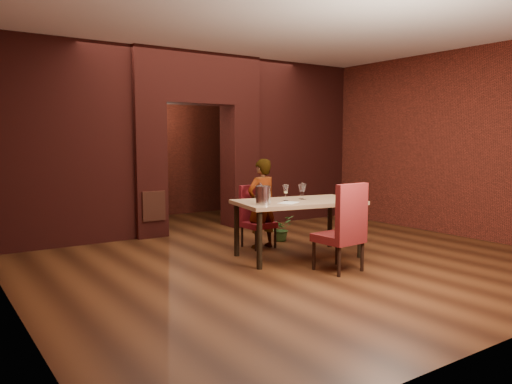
% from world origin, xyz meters
% --- Properties ---
extents(floor, '(8.00, 8.00, 0.00)m').
position_xyz_m(floor, '(0.00, 0.00, 0.00)').
color(floor, '#422210').
rests_on(floor, ground).
extents(ceiling, '(7.00, 8.00, 0.04)m').
position_xyz_m(ceiling, '(0.00, 0.00, 3.20)').
color(ceiling, silver).
rests_on(ceiling, ground).
extents(wall_back, '(7.00, 0.04, 3.20)m').
position_xyz_m(wall_back, '(0.00, 4.00, 1.60)').
color(wall_back, maroon).
rests_on(wall_back, ground).
extents(wall_right, '(0.04, 8.00, 3.20)m').
position_xyz_m(wall_right, '(3.50, 0.00, 1.60)').
color(wall_right, maroon).
rests_on(wall_right, ground).
extents(pillar_left, '(0.55, 0.55, 2.30)m').
position_xyz_m(pillar_left, '(-0.95, 2.00, 1.15)').
color(pillar_left, maroon).
rests_on(pillar_left, ground).
extents(pillar_right, '(0.55, 0.55, 2.30)m').
position_xyz_m(pillar_right, '(0.95, 2.00, 1.15)').
color(pillar_right, maroon).
rests_on(pillar_right, ground).
extents(lintel, '(2.45, 0.55, 0.90)m').
position_xyz_m(lintel, '(0.00, 2.00, 2.75)').
color(lintel, maroon).
rests_on(lintel, ground).
extents(wing_wall_left, '(2.28, 0.35, 3.20)m').
position_xyz_m(wing_wall_left, '(-2.36, 2.00, 1.60)').
color(wing_wall_left, maroon).
rests_on(wing_wall_left, ground).
extents(wing_wall_right, '(2.28, 0.35, 3.20)m').
position_xyz_m(wing_wall_right, '(2.36, 2.00, 1.60)').
color(wing_wall_right, maroon).
rests_on(wing_wall_right, ground).
extents(vent_panel, '(0.40, 0.03, 0.50)m').
position_xyz_m(vent_panel, '(-0.95, 1.71, 0.55)').
color(vent_panel, brown).
rests_on(vent_panel, ground).
extents(rear_door, '(0.90, 0.08, 2.10)m').
position_xyz_m(rear_door, '(-0.40, 3.94, 1.05)').
color(rear_door, black).
rests_on(rear_door, ground).
extents(rear_door_frame, '(1.02, 0.04, 2.22)m').
position_xyz_m(rear_door_frame, '(-0.40, 3.90, 1.05)').
color(rear_door_frame, black).
rests_on(rear_door_frame, ground).
extents(dining_table, '(1.88, 1.28, 0.81)m').
position_xyz_m(dining_table, '(0.21, -0.70, 0.41)').
color(dining_table, '#A57B56').
rests_on(dining_table, ground).
extents(chair_far, '(0.45, 0.45, 0.96)m').
position_xyz_m(chair_far, '(0.10, 0.13, 0.48)').
color(chair_far, maroon).
rests_on(chair_far, ground).
extents(chair_near, '(0.55, 0.55, 1.13)m').
position_xyz_m(chair_near, '(0.16, -1.57, 0.56)').
color(chair_near, maroon).
rests_on(chair_near, ground).
extents(person_seated, '(0.52, 0.35, 1.37)m').
position_xyz_m(person_seated, '(0.13, 0.09, 0.69)').
color(person_seated, white).
rests_on(person_seated, ground).
extents(wine_glass_a, '(0.09, 0.09, 0.23)m').
position_xyz_m(wine_glass_a, '(0.03, -0.64, 0.92)').
color(wine_glass_a, white).
rests_on(wine_glass_a, dining_table).
extents(wine_glass_b, '(0.09, 0.09, 0.21)m').
position_xyz_m(wine_glass_b, '(0.36, -0.58, 0.92)').
color(wine_glass_b, white).
rests_on(wine_glass_b, dining_table).
extents(wine_glass_c, '(0.09, 0.09, 0.23)m').
position_xyz_m(wine_glass_c, '(0.32, -0.67, 0.93)').
color(wine_glass_c, silver).
rests_on(wine_glass_c, dining_table).
extents(tasting_sheet, '(0.35, 0.32, 0.00)m').
position_xyz_m(tasting_sheet, '(-0.08, -0.85, 0.81)').
color(tasting_sheet, silver).
rests_on(tasting_sheet, dining_table).
extents(wine_bucket, '(0.20, 0.20, 0.24)m').
position_xyz_m(wine_bucket, '(-0.46, -0.78, 0.93)').
color(wine_bucket, silver).
rests_on(wine_bucket, dining_table).
extents(water_bottle, '(0.06, 0.06, 0.26)m').
position_xyz_m(water_bottle, '(-0.35, -0.57, 0.94)').
color(water_bottle, white).
rests_on(water_bottle, dining_table).
extents(potted_plant, '(0.43, 0.40, 0.41)m').
position_xyz_m(potted_plant, '(0.69, 0.34, 0.21)').
color(potted_plant, '#356129').
rests_on(potted_plant, ground).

